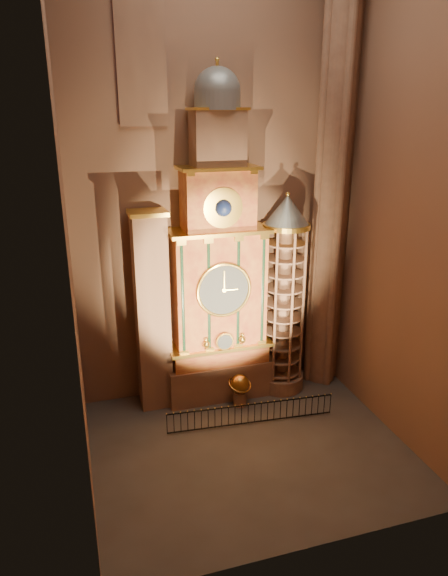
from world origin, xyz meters
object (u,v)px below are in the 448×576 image
object	(u,v)px
portrait_tower	(152,312)
celestial_globe	(240,387)
stair_turret	(284,298)
astronomical_clock	(218,277)
iron_railing	(251,414)

from	to	relation	value
portrait_tower	celestial_globe	bearing A→B (deg)	-19.56
portrait_tower	stair_turret	world-z (taller)	stair_turret
stair_turret	celestial_globe	size ratio (longest dim) A/B	6.20
portrait_tower	astronomical_clock	bearing A→B (deg)	-0.29
astronomical_clock	portrait_tower	world-z (taller)	astronomical_clock
astronomical_clock	portrait_tower	xyz separation A→B (m)	(-3.40, 0.02, -1.53)
portrait_tower	celestial_globe	xyz separation A→B (m)	(4.12, -1.46, -4.11)
portrait_tower	stair_turret	bearing A→B (deg)	-2.33
portrait_tower	celestial_globe	size ratio (longest dim) A/B	5.86
celestial_globe	stair_turret	bearing A→B (deg)	23.01
stair_turret	portrait_tower	bearing A→B (deg)	177.67
iron_railing	astronomical_clock	bearing A→B (deg)	102.37
celestial_globe	iron_railing	xyz separation A→B (m)	(-0.00, -1.81, -0.46)
stair_turret	astronomical_clock	bearing A→B (deg)	175.70
portrait_tower	iron_railing	size ratio (longest dim) A/B	1.24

